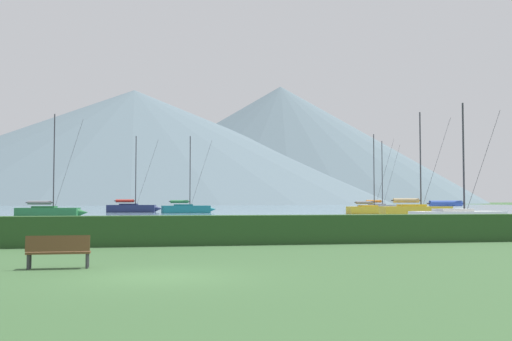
{
  "coord_description": "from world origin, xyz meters",
  "views": [
    {
      "loc": [
        -0.56,
        -16.0,
        1.95
      ],
      "look_at": [
        12.88,
        53.56,
        5.39
      ],
      "focal_mm": 43.26,
      "sensor_mm": 36.0,
      "label": 1
    }
  ],
  "objects": [
    {
      "name": "ground_plane",
      "position": [
        0.0,
        0.0,
        0.0
      ],
      "size": [
        1000.0,
        1000.0,
        0.0
      ],
      "primitive_type": "plane",
      "color": "#385B33"
    },
    {
      "name": "harbor_water",
      "position": [
        0.0,
        137.0,
        0.0
      ],
      "size": [
        320.0,
        246.0,
        0.0
      ],
      "primitive_type": "cube",
      "color": "slate",
      "rests_on": "ground_plane"
    },
    {
      "name": "hedge_line",
      "position": [
        0.0,
        11.0,
        0.64
      ],
      "size": [
        80.0,
        1.2,
        1.29
      ],
      "primitive_type": "cube",
      "color": "#284C23",
      "rests_on": "ground_plane"
    },
    {
      "name": "sailboat_slip_1",
      "position": [
        31.4,
        50.91,
        0.77
      ],
      "size": [
        9.34,
        3.37,
        12.29
      ],
      "rotation": [
        0.0,
        0.0,
        -0.08
      ],
      "color": "gold",
      "rests_on": "harbor_water"
    },
    {
      "name": "sailboat_slip_3",
      "position": [
        -10.53,
        58.41,
        0.69
      ],
      "size": [
        8.15,
        3.14,
        11.99
      ],
      "rotation": [
        0.0,
        0.0,
        -0.11
      ],
      "color": "#236B38",
      "rests_on": "harbor_water"
    },
    {
      "name": "sailboat_slip_4",
      "position": [
        42.07,
        87.97,
        0.72
      ],
      "size": [
        8.5,
        2.6,
        12.6
      ],
      "rotation": [
        0.0,
        0.0,
        -0.01
      ],
      "color": "#9E9EA3",
      "rests_on": "harbor_water"
    },
    {
      "name": "sailboat_slip_5",
      "position": [
        -1.31,
        86.45,
        0.75
      ],
      "size": [
        9.04,
        3.68,
        12.48
      ],
      "rotation": [
        0.0,
        0.0,
        -0.14
      ],
      "color": "navy",
      "rests_on": "harbor_water"
    },
    {
      "name": "sailboat_slip_6",
      "position": [
        6.97,
        79.33,
        0.71
      ],
      "size": [
        8.53,
        3.2,
        11.9
      ],
      "rotation": [
        0.0,
        0.0,
        0.1
      ],
      "color": "#19707A",
      "rests_on": "harbor_water"
    },
    {
      "name": "sailboat_slip_8",
      "position": [
        23.69,
        27.5,
        0.67
      ],
      "size": [
        8.23,
        2.79,
        9.5
      ],
      "rotation": [
        0.0,
        0.0,
        0.05
      ],
      "color": "white",
      "rests_on": "harbor_water"
    },
    {
      "name": "sailboat_slip_9",
      "position": [
        32.92,
        68.87,
        0.67
      ],
      "size": [
        7.79,
        2.32,
        11.62
      ],
      "rotation": [
        0.0,
        0.0,
        -0.0
      ],
      "color": "gold",
      "rests_on": "harbor_water"
    },
    {
      "name": "park_bench_near_path",
      "position": [
        -2.75,
        2.39,
        0.53
      ],
      "size": [
        1.76,
        0.48,
        0.95
      ],
      "rotation": [
        0.0,
        0.0,
        -0.0
      ],
      "color": "brown",
      "rests_on": "ground_plane"
    },
    {
      "name": "distant_hill_west_ridge",
      "position": [
        100.74,
        414.71,
        42.15
      ],
      "size": [
        281.74,
        281.74,
        84.3
      ],
      "primitive_type": "cone",
      "color": "slate",
      "rests_on": "ground_plane"
    },
    {
      "name": "distant_hill_central_peak",
      "position": [
        -2.91,
        395.62,
        37.39
      ],
      "size": [
        354.26,
        354.26,
        74.77
      ],
      "primitive_type": "cone",
      "color": "slate",
      "rests_on": "ground_plane"
    }
  ]
}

